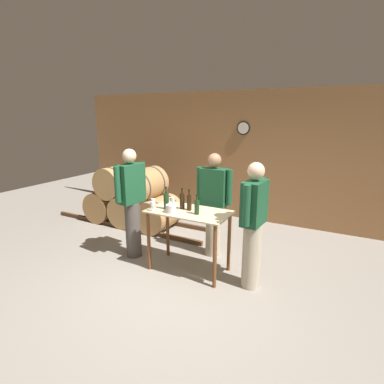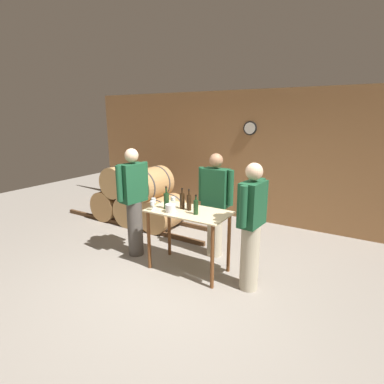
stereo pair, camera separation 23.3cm
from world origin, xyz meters
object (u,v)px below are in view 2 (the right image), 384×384
at_px(person_visitor_with_scarf, 251,225).
at_px(person_host, 215,203).
at_px(wine_bottle_left, 182,201).
at_px(wine_glass_near_center, 152,204).
at_px(ice_bucket, 171,208).
at_px(person_visitor_bearded, 134,200).
at_px(wine_bottle_far_left, 166,200).
at_px(wine_bottle_center, 189,202).
at_px(wine_glass_near_left, 154,201).
at_px(wine_glass_near_right, 173,199).
at_px(wine_bottle_right, 196,207).

bearing_deg(person_visitor_with_scarf, person_host, 142.58).
relative_size(wine_bottle_left, wine_glass_near_center, 2.22).
xyz_separation_m(ice_bucket, person_host, (0.29, 0.80, -0.09)).
bearing_deg(person_visitor_bearded, ice_bucket, -11.09).
height_order(wine_bottle_far_left, ice_bucket, wine_bottle_far_left).
relative_size(person_host, person_visitor_bearded, 0.96).
height_order(wine_bottle_center, ice_bucket, wine_bottle_center).
bearing_deg(wine_glass_near_left, wine_glass_near_right, 55.45).
height_order(wine_glass_near_left, ice_bucket, wine_glass_near_left).
height_order(wine_bottle_center, wine_bottle_right, wine_bottle_center).
bearing_deg(person_host, wine_bottle_right, -85.06).
bearing_deg(wine_bottle_far_left, wine_bottle_center, 19.24).
height_order(wine_bottle_far_left, wine_glass_near_left, wine_bottle_far_left).
bearing_deg(wine_bottle_center, person_host, 78.89).
distance_m(wine_bottle_center, ice_bucket, 0.28).
bearing_deg(ice_bucket, person_visitor_bearded, 168.91).
relative_size(ice_bucket, person_visitor_bearded, 0.08).
distance_m(wine_bottle_center, wine_glass_near_left, 0.52).
height_order(wine_bottle_left, wine_glass_near_center, wine_bottle_left).
bearing_deg(wine_bottle_left, wine_bottle_right, -21.63).
bearing_deg(wine_glass_near_left, wine_bottle_right, 5.80).
xyz_separation_m(wine_glass_near_right, person_host, (0.44, 0.52, -0.13)).
relative_size(wine_glass_near_right, person_visitor_with_scarf, 0.08).
xyz_separation_m(wine_bottle_left, wine_bottle_right, (0.29, -0.12, -0.01)).
distance_m(wine_bottle_far_left, wine_glass_near_center, 0.21).
bearing_deg(wine_bottle_right, person_host, 94.94).
relative_size(wine_glass_near_center, person_visitor_bearded, 0.08).
distance_m(wine_bottle_far_left, person_visitor_bearded, 0.69).
bearing_deg(wine_bottle_left, person_visitor_bearded, -176.41).
bearing_deg(ice_bucket, wine_glass_near_right, 118.42).
distance_m(ice_bucket, person_visitor_bearded, 0.83).
height_order(wine_glass_near_left, person_visitor_with_scarf, person_visitor_with_scarf).
distance_m(person_visitor_with_scarf, person_visitor_bearded, 1.92).
relative_size(wine_bottle_far_left, wine_bottle_left, 1.07).
bearing_deg(person_host, wine_glass_near_right, -129.95).
bearing_deg(wine_bottle_center, ice_bucket, -129.66).
height_order(wine_bottle_left, ice_bucket, wine_bottle_left).
relative_size(wine_glass_near_right, ice_bucket, 0.89).
height_order(wine_bottle_left, wine_glass_near_right, wine_bottle_left).
distance_m(person_host, person_visitor_bearded, 1.27).
height_order(wine_bottle_left, person_host, person_host).
distance_m(wine_glass_near_left, person_host, 0.99).
bearing_deg(person_visitor_with_scarf, wine_glass_near_right, 175.10).
xyz_separation_m(wine_bottle_left, wine_glass_near_left, (-0.37, -0.18, -0.01)).
bearing_deg(wine_glass_near_right, wine_bottle_far_left, -86.80).
distance_m(wine_bottle_left, wine_glass_near_left, 0.42).
bearing_deg(wine_glass_near_right, wine_glass_near_left, -124.55).
height_order(wine_bottle_center, person_host, person_host).
bearing_deg(wine_bottle_center, person_visitor_with_scarf, -2.38).
relative_size(wine_bottle_center, ice_bucket, 2.11).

